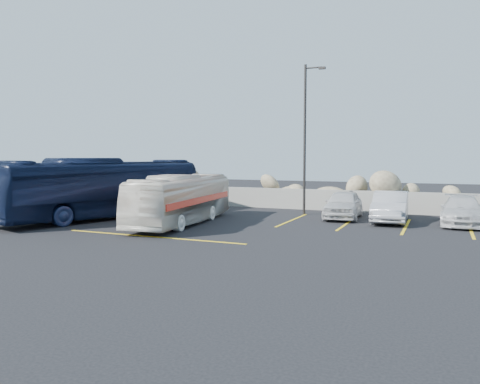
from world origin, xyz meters
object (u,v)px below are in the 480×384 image
at_px(vintage_bus, 182,199).
at_px(tour_coach, 103,188).
at_px(car_c, 462,211).
at_px(car_b, 390,207).
at_px(lamppost, 306,135).
at_px(car_a, 343,204).

distance_m(vintage_bus, tour_coach, 4.70).
relative_size(vintage_bus, car_c, 1.85).
xyz_separation_m(car_b, car_c, (3.13, 0.28, -0.08)).
xyz_separation_m(vintage_bus, car_b, (8.84, 4.57, -0.42)).
bearing_deg(tour_coach, car_b, 34.16).
distance_m(lamppost, car_c, 8.52).
bearing_deg(lamppost, car_c, -6.29).
bearing_deg(car_c, lamppost, 174.51).
xyz_separation_m(vintage_bus, tour_coach, (-4.68, 0.14, 0.38)).
xyz_separation_m(car_a, car_c, (5.45, -0.12, -0.06)).
bearing_deg(tour_coach, car_c, 31.81).
distance_m(car_a, car_b, 2.35).
xyz_separation_m(tour_coach, car_b, (13.52, 4.43, -0.80)).
height_order(lamppost, car_b, lamppost).
relative_size(tour_coach, car_b, 2.49).
distance_m(lamppost, tour_coach, 10.93).
bearing_deg(car_c, car_a, 179.53).
xyz_separation_m(car_a, car_b, (2.32, -0.40, 0.02)).
bearing_deg(car_b, tour_coach, -164.02).
height_order(tour_coach, car_b, tour_coach).
bearing_deg(car_a, vintage_bus, -145.99).
height_order(lamppost, car_a, lamppost).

